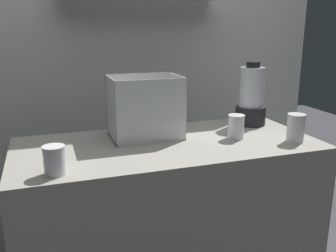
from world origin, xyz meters
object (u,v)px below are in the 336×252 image
blender_pitcher (251,99)px  juice_cup_pomegranate_far_left (55,162)px  juice_cup_orange_left (236,128)px  juice_cup_orange_middle (296,129)px  carrot_display_bin (146,118)px

blender_pitcher → juice_cup_pomegranate_far_left: size_ratio=3.14×
juice_cup_orange_left → juice_cup_orange_middle: size_ratio=0.87×
blender_pitcher → juice_cup_orange_left: bearing=-134.0°
blender_pitcher → juice_cup_orange_middle: blender_pitcher is taller
juice_cup_pomegranate_far_left → juice_cup_orange_middle: size_ratio=0.82×
carrot_display_bin → juice_cup_pomegranate_far_left: size_ratio=3.04×
blender_pitcher → juice_cup_orange_middle: size_ratio=2.58×
juice_cup_pomegranate_far_left → juice_cup_orange_left: size_ratio=0.94×
juice_cup_pomegranate_far_left → juice_cup_orange_middle: bearing=2.7°
juice_cup_orange_left → juice_cup_orange_middle: (0.24, -0.14, 0.01)m
juice_cup_pomegranate_far_left → juice_cup_orange_middle: 1.08m
juice_cup_pomegranate_far_left → juice_cup_orange_left: (0.85, 0.19, 0.00)m
juice_cup_pomegranate_far_left → juice_cup_orange_left: bearing=12.5°
carrot_display_bin → juice_cup_orange_left: (0.40, -0.17, -0.04)m
carrot_display_bin → juice_cup_orange_middle: (0.64, -0.31, -0.03)m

